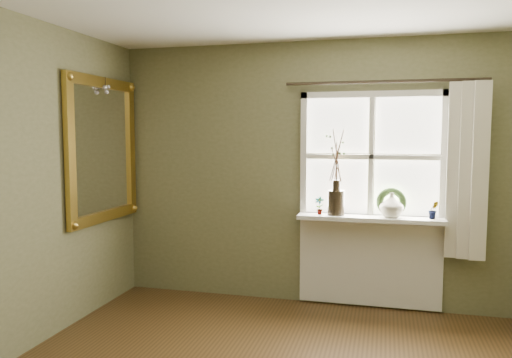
{
  "coord_description": "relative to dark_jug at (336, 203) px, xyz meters",
  "views": [
    {
      "loc": [
        0.68,
        -2.66,
        1.69
      ],
      "look_at": [
        -0.42,
        1.55,
        1.3
      ],
      "focal_mm": 35.0,
      "sensor_mm": 36.0,
      "label": 1
    }
  ],
  "objects": [
    {
      "name": "cream_vase",
      "position": [
        0.51,
        0.0,
        -0.0
      ],
      "size": [
        0.24,
        0.24,
        0.23
      ],
      "primitive_type": "imported",
      "rotation": [
        0.0,
        0.0,
        -0.09
      ],
      "color": "beige",
      "rests_on": "window_sill"
    },
    {
      "name": "curtain_rod",
      "position": [
        0.42,
        0.05,
        1.14
      ],
      "size": [
        1.84,
        0.03,
        0.03
      ],
      "primitive_type": "cylinder",
      "rotation": [
        0.0,
        1.57,
        0.0
      ],
      "color": "black",
      "rests_on": "wall_back"
    },
    {
      "name": "window_apron",
      "position": [
        0.32,
        0.11,
        -0.58
      ],
      "size": [
        1.36,
        0.04,
        0.88
      ],
      "primitive_type": "cube",
      "color": "silver",
      "rests_on": "ground"
    },
    {
      "name": "window_sill",
      "position": [
        0.32,
        0.0,
        -0.14
      ],
      "size": [
        1.36,
        0.26,
        0.04
      ],
      "primitive_type": "cube",
      "color": "silver",
      "rests_on": "wall_back"
    },
    {
      "name": "wreath",
      "position": [
        0.51,
        0.04,
        -0.01
      ],
      "size": [
        0.29,
        0.15,
        0.29
      ],
      "primitive_type": "torus",
      "rotation": [
        1.36,
        0.0,
        0.08
      ],
      "color": "#2D461F",
      "rests_on": "window_sill"
    },
    {
      "name": "window_frame",
      "position": [
        0.32,
        0.11,
        0.44
      ],
      "size": [
        1.36,
        0.06,
        1.24
      ],
      "color": "silver",
      "rests_on": "wall_back"
    },
    {
      "name": "wall_back",
      "position": [
        -0.23,
        0.18,
        0.26
      ],
      "size": [
        4.0,
        0.1,
        2.6
      ],
      "primitive_type": "cube",
      "color": "#656543",
      "rests_on": "ground"
    },
    {
      "name": "potted_plant_right",
      "position": [
        0.89,
        0.0,
        -0.03
      ],
      "size": [
        0.11,
        0.09,
        0.17
      ],
      "primitive_type": "imported",
      "rotation": [
        0.0,
        0.0,
        0.22
      ],
      "color": "#2D461F",
      "rests_on": "window_sill"
    },
    {
      "name": "curtain",
      "position": [
        1.16,
        0.01,
        0.33
      ],
      "size": [
        0.36,
        0.12,
        1.59
      ],
      "primitive_type": "cube",
      "color": "beige",
      "rests_on": "wall_back"
    },
    {
      "name": "dark_jug",
      "position": [
        0.0,
        0.0,
        0.0
      ],
      "size": [
        0.16,
        0.16,
        0.24
      ],
      "primitive_type": "cylinder",
      "rotation": [
        0.0,
        0.0,
        0.02
      ],
      "color": "black",
      "rests_on": "window_sill"
    },
    {
      "name": "potted_plant_left",
      "position": [
        -0.16,
        0.0,
        -0.03
      ],
      "size": [
        0.1,
        0.08,
        0.17
      ],
      "primitive_type": "imported",
      "rotation": [
        0.0,
        0.0,
        -0.16
      ],
      "color": "#2D461F",
      "rests_on": "window_sill"
    },
    {
      "name": "gilt_mirror",
      "position": [
        -2.19,
        -0.49,
        0.51
      ],
      "size": [
        0.1,
        1.16,
        1.39
      ],
      "color": "white",
      "rests_on": "wall_left"
    }
  ]
}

